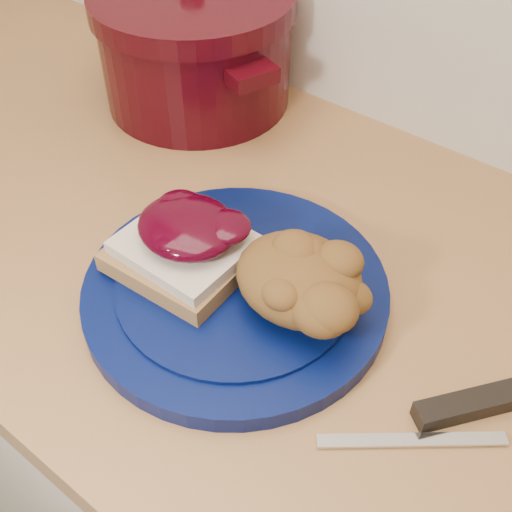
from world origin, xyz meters
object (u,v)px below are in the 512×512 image
Objects in this scene: butter_knife at (412,440)px; pepper_grinder at (165,37)px; plate at (236,291)px; dutch_oven at (196,47)px.

butter_knife is 1.34× the size of pepper_grinder.
plate is 1.92× the size of butter_knife.
dutch_oven is (-0.28, 0.26, 0.07)m from plate.
dutch_oven is at bearing 110.46° from butter_knife.
plate is at bearing -42.75° from dutch_oven.
dutch_oven is 2.87× the size of pepper_grinder.
plate is at bearing -37.96° from pepper_grinder.
dutch_oven reaches higher than pepper_grinder.
plate is 0.89× the size of dutch_oven.
dutch_oven is (-0.50, 0.29, 0.08)m from butter_knife.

